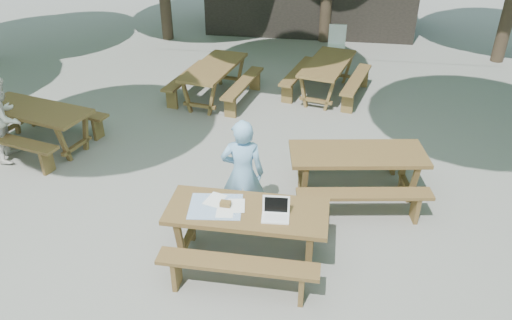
{
  "coord_description": "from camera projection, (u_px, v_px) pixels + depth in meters",
  "views": [
    {
      "loc": [
        1.3,
        -5.25,
        4.42
      ],
      "look_at": [
        0.41,
        0.32,
        1.05
      ],
      "focal_mm": 35.0,
      "sensor_mm": 36.0,
      "label": 1
    }
  ],
  "objects": [
    {
      "name": "main_picnic_table",
      "position": [
        247.0,
        233.0,
        6.32
      ],
      "size": [
        2.0,
        1.58,
        0.75
      ],
      "color": "#4D331B",
      "rests_on": "ground"
    },
    {
      "name": "tabletop_clutter",
      "position": [
        218.0,
        206.0,
        6.18
      ],
      "size": [
        0.74,
        0.62,
        0.08
      ],
      "color": "#336BB1",
      "rests_on": "main_picnic_table"
    },
    {
      "name": "picnic_table_far_w",
      "position": [
        215.0,
        82.0,
        10.67
      ],
      "size": [
        1.88,
        2.14,
        0.75
      ],
      "rotation": [
        0.0,
        0.0,
        1.4
      ],
      "color": "#4D331B",
      "rests_on": "ground"
    },
    {
      "name": "woman",
      "position": [
        243.0,
        174.0,
        6.74
      ],
      "size": [
        0.63,
        0.45,
        1.61
      ],
      "primitive_type": "imported",
      "rotation": [
        0.0,
        0.0,
        3.26
      ],
      "color": "#7AB0DF",
      "rests_on": "ground"
    },
    {
      "name": "second_person",
      "position": [
        5.0,
        118.0,
        8.37
      ],
      "size": [
        0.73,
        0.84,
        1.49
      ],
      "primitive_type": "imported",
      "rotation": [
        0.0,
        0.0,
        1.84
      ],
      "color": "white",
      "rests_on": "ground"
    },
    {
      "name": "picnic_table_far_e",
      "position": [
        327.0,
        78.0,
        10.86
      ],
      "size": [
        1.97,
        2.21,
        0.75
      ],
      "rotation": [
        0.0,
        0.0,
        1.34
      ],
      "color": "#4D331B",
      "rests_on": "ground"
    },
    {
      "name": "picnic_table_ne",
      "position": [
        356.0,
        173.0,
        7.54
      ],
      "size": [
        2.14,
        1.87,
        0.75
      ],
      "rotation": [
        0.0,
        0.0,
        0.17
      ],
      "color": "#4D331B",
      "rests_on": "ground"
    },
    {
      "name": "laptop",
      "position": [
        276.0,
        212.0,
        5.99
      ],
      "size": [
        0.35,
        0.28,
        0.24
      ],
      "rotation": [
        0.0,
        0.0,
        0.07
      ],
      "color": "white",
      "rests_on": "main_picnic_table"
    },
    {
      "name": "plastic_chair",
      "position": [
        336.0,
        51.0,
        12.79
      ],
      "size": [
        0.44,
        0.44,
        0.9
      ],
      "rotation": [
        0.0,
        0.0,
        -0.01
      ],
      "color": "white",
      "rests_on": "ground"
    },
    {
      "name": "ground",
      "position": [
        223.0,
        234.0,
        6.89
      ],
      "size": [
        80.0,
        80.0,
        0.0
      ],
      "primitive_type": "plane",
      "color": "slate",
      "rests_on": "ground"
    },
    {
      "name": "picnic_table_nw",
      "position": [
        38.0,
        127.0,
        8.84
      ],
      "size": [
        2.22,
        1.99,
        0.75
      ],
      "rotation": [
        0.0,
        0.0,
        -0.24
      ],
      "color": "#4D331B",
      "rests_on": "ground"
    }
  ]
}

